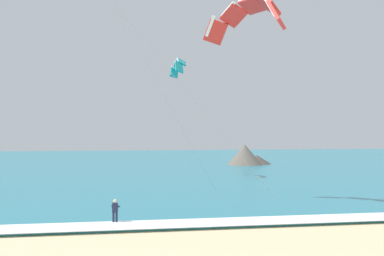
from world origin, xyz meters
name	(u,v)px	position (x,y,z in m)	size (l,w,h in m)	color
sea	(111,164)	(0.00, 70.83, 0.10)	(200.00, 120.00, 0.20)	teal
surf_foam	(115,226)	(0.00, 11.83, 0.22)	(200.00, 2.72, 0.04)	white
surfboard	(115,225)	(-0.01, 12.91, 0.03)	(0.71, 1.46, 0.09)	yellow
kitesurfer	(115,211)	(-0.01, 12.93, 0.94)	(0.59, 0.59, 1.69)	#191E38
kite_primary	(247,14)	(10.09, 17.63, 15.03)	(12.25, 8.03, 15.16)	red
kite_distant	(178,66)	(8.11, 40.73, 14.23)	(1.66, 6.17, 2.21)	teal
headland_right	(248,157)	(23.75, 62.76, 1.62)	(8.89, 7.70, 3.77)	#665B51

